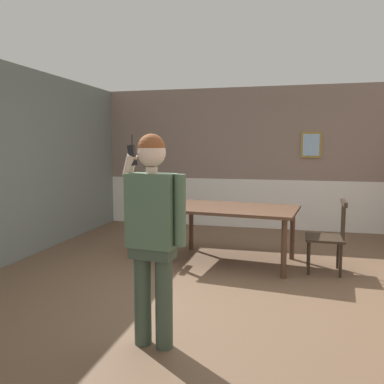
{
  "coord_description": "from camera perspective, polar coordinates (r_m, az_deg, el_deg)",
  "views": [
    {
      "loc": [
        0.68,
        -4.48,
        1.62
      ],
      "look_at": [
        -0.24,
        -0.83,
        1.18
      ],
      "focal_mm": 37.24,
      "sensor_mm": 36.0,
      "label": 1
    }
  ],
  "objects": [
    {
      "name": "ground_plane",
      "position": [
        4.82,
        5.28,
        -13.02
      ],
      "size": [
        7.45,
        7.45,
        0.0
      ],
      "primitive_type": "plane",
      "color": "brown"
    },
    {
      "name": "room_back_partition",
      "position": [
        7.91,
        9.19,
        4.4
      ],
      "size": [
        6.18,
        0.17,
        2.74
      ],
      "color": "gray",
      "rests_on": "ground_plane"
    },
    {
      "name": "dining_table",
      "position": [
        5.52,
        5.77,
        -3.01
      ],
      "size": [
        1.85,
        1.27,
        0.78
      ],
      "rotation": [
        0.0,
        0.0,
        -0.11
      ],
      "color": "#4C3323",
      "rests_on": "ground_plane"
    },
    {
      "name": "chair_near_window",
      "position": [
        6.0,
        -6.02,
        -4.19
      ],
      "size": [
        0.42,
        0.42,
        1.05
      ],
      "rotation": [
        0.0,
        0.0,
        4.69
      ],
      "color": "#513823",
      "rests_on": "ground_plane"
    },
    {
      "name": "chair_by_doorway",
      "position": [
        5.4,
        18.86,
        -6.06
      ],
      "size": [
        0.48,
        0.48,
        0.94
      ],
      "rotation": [
        0.0,
        0.0,
        1.55
      ],
      "color": "#2D2319",
      "rests_on": "ground_plane"
    },
    {
      "name": "person_figure",
      "position": [
        3.16,
        -5.59,
        -4.99
      ],
      "size": [
        0.54,
        0.25,
        1.71
      ],
      "rotation": [
        0.0,
        0.0,
        3.03
      ],
      "color": "#3A493A",
      "rests_on": "ground_plane"
    }
  ]
}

